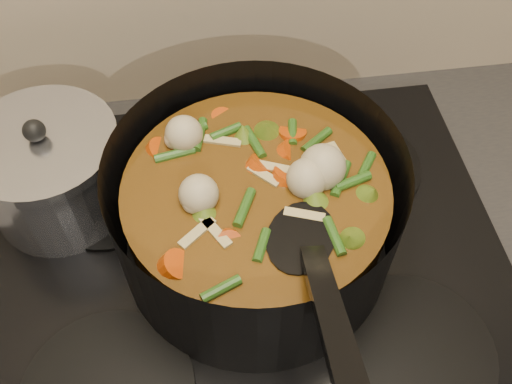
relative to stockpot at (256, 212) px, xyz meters
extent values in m
cube|color=black|center=(-0.01, -0.02, -0.12)|extent=(2.64, 0.64, 0.05)
cube|color=black|center=(-0.01, -0.02, -0.08)|extent=(0.62, 0.54, 0.02)
cylinder|color=black|center=(0.15, -0.15, -0.07)|extent=(0.18, 0.18, 0.01)
cylinder|color=black|center=(-0.17, 0.11, -0.07)|extent=(0.18, 0.18, 0.01)
cylinder|color=black|center=(0.15, 0.11, -0.07)|extent=(0.18, 0.18, 0.01)
cylinder|color=black|center=(0.00, 0.00, 0.01)|extent=(0.38, 0.38, 0.16)
cylinder|color=black|center=(0.00, 0.00, -0.07)|extent=(0.31, 0.31, 0.01)
cylinder|color=#5F3810|center=(0.00, 0.00, -0.01)|extent=(0.28, 0.28, 0.11)
cylinder|color=red|center=(0.04, 0.00, 0.04)|extent=(0.03, 0.03, 0.03)
cylinder|color=red|center=(0.04, 0.07, 0.04)|extent=(0.04, 0.04, 0.03)
cylinder|color=red|center=(-0.06, 0.09, 0.04)|extent=(0.04, 0.04, 0.03)
cylinder|color=red|center=(-0.06, 0.00, 0.04)|extent=(0.03, 0.04, 0.03)
cylinder|color=red|center=(-0.04, -0.08, 0.04)|extent=(0.04, 0.04, 0.03)
cylinder|color=red|center=(0.02, -0.03, 0.04)|extent=(0.04, 0.04, 0.03)
cylinder|color=red|center=(0.07, 0.01, 0.04)|extent=(0.04, 0.04, 0.03)
cylinder|color=red|center=(0.04, 0.10, 0.04)|extent=(0.04, 0.03, 0.03)
cylinder|color=red|center=(-0.04, 0.05, 0.04)|extent=(0.04, 0.04, 0.03)
sphere|color=tan|center=(0.07, 0.00, 0.06)|extent=(0.04, 0.04, 0.04)
sphere|color=tan|center=(-0.02, 0.06, 0.06)|extent=(0.04, 0.04, 0.04)
sphere|color=tan|center=(-0.05, -0.04, 0.06)|extent=(0.04, 0.04, 0.04)
sphere|color=tan|center=(0.06, -0.03, 0.06)|extent=(0.04, 0.04, 0.04)
cone|color=olive|center=(-0.07, -0.05, 0.05)|extent=(0.04, 0.04, 0.04)
cone|color=olive|center=(0.03, -0.08, 0.05)|extent=(0.04, 0.04, 0.04)
cone|color=olive|center=(0.09, 0.01, 0.05)|extent=(0.04, 0.04, 0.04)
cone|color=olive|center=(0.02, 0.09, 0.05)|extent=(0.04, 0.04, 0.04)
cone|color=olive|center=(-0.08, 0.05, 0.05)|extent=(0.04, 0.04, 0.04)
cone|color=olive|center=(-0.07, -0.06, 0.05)|extent=(0.04, 0.04, 0.04)
cone|color=olive|center=(0.04, -0.08, 0.05)|extent=(0.04, 0.04, 0.04)
cylinder|color=#325F1B|center=(0.03, 0.04, 0.05)|extent=(0.01, 0.04, 0.01)
cylinder|color=#325F1B|center=(-0.01, 0.11, 0.05)|extent=(0.04, 0.03, 0.01)
cylinder|color=#325F1B|center=(-0.07, 0.06, 0.05)|extent=(0.04, 0.02, 0.01)
cylinder|color=#325F1B|center=(-0.07, -0.01, 0.05)|extent=(0.03, 0.04, 0.01)
cylinder|color=#325F1B|center=(-0.03, -0.04, 0.05)|extent=(0.03, 0.04, 0.01)
cylinder|color=#325F1B|center=(0.02, -0.10, 0.05)|extent=(0.04, 0.02, 0.01)
cylinder|color=#325F1B|center=(0.07, -0.05, 0.05)|extent=(0.04, 0.03, 0.01)
cylinder|color=#325F1B|center=(0.06, 0.02, 0.05)|extent=(0.01, 0.04, 0.01)
cylinder|color=#325F1B|center=(0.02, 0.04, 0.05)|extent=(0.04, 0.03, 0.01)
cylinder|color=#325F1B|center=(-0.04, 0.10, 0.05)|extent=(0.04, 0.02, 0.01)
cylinder|color=#325F1B|center=(-0.08, 0.04, 0.05)|extent=(0.03, 0.04, 0.01)
cylinder|color=#325F1B|center=(-0.06, -0.03, 0.05)|extent=(0.03, 0.04, 0.01)
cylinder|color=#325F1B|center=(-0.02, -0.04, 0.05)|extent=(0.04, 0.02, 0.01)
cylinder|color=#325F1B|center=(0.05, -0.09, 0.05)|extent=(0.04, 0.03, 0.01)
cube|color=tan|center=(-0.06, 0.04, 0.05)|extent=(0.05, 0.01, 0.00)
cube|color=tan|center=(-0.06, -0.05, 0.05)|extent=(0.02, 0.05, 0.00)
cube|color=tan|center=(0.03, -0.07, 0.05)|extent=(0.04, 0.03, 0.00)
cube|color=tan|center=(0.08, 0.00, 0.05)|extent=(0.04, 0.04, 0.00)
cube|color=tan|center=(0.02, 0.08, 0.05)|extent=(0.03, 0.05, 0.00)
cube|color=tan|center=(-0.07, 0.04, 0.05)|extent=(0.05, 0.02, 0.00)
cube|color=tan|center=(-0.06, -0.05, 0.05)|extent=(0.01, 0.05, 0.00)
ellipsoid|color=black|center=(0.03, -0.07, 0.05)|extent=(0.10, 0.11, 0.01)
cube|color=black|center=(0.03, -0.18, 0.10)|extent=(0.04, 0.19, 0.11)
cylinder|color=silver|center=(-0.23, 0.10, -0.02)|extent=(0.17, 0.17, 0.11)
cylinder|color=silver|center=(-0.23, 0.10, 0.04)|extent=(0.18, 0.18, 0.01)
sphere|color=black|center=(-0.23, 0.10, 0.06)|extent=(0.03, 0.03, 0.03)
camera|label=1|loc=(-0.05, -0.36, 0.52)|focal=40.00mm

